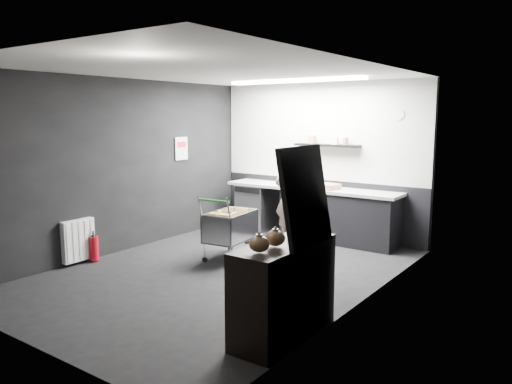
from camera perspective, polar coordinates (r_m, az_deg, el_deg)
The scene contains 22 objects.
floor at distance 6.94m, azimuth -3.85°, elevation -9.13°, with size 5.50×5.50×0.00m, color black.
ceiling at distance 6.63m, azimuth -4.09°, elevation 13.67°, with size 5.50×5.50×0.00m, color silver.
wall_back at distance 8.94m, azimuth 7.31°, elevation 3.69°, with size 5.50×5.50×0.00m, color black.
wall_front at distance 4.87m, azimuth -24.94°, elevation -1.28°, with size 5.50×5.50×0.00m, color black.
wall_left at distance 8.06m, azimuth -15.03°, elevation 2.91°, with size 5.50×5.50×0.00m, color black.
wall_right at distance 5.61m, azimuth 12.03°, elevation 0.57°, with size 5.50×5.50×0.00m, color black.
kitchen_wall_panel at distance 8.89m, azimuth 7.32°, elevation 6.89°, with size 3.95×0.02×1.70m, color silver.
dado_panel at distance 9.03m, azimuth 7.15°, elevation -1.70°, with size 3.95×0.02×1.00m, color black.
floating_shelf at distance 8.71m, azimuth 8.11°, elevation 5.32°, with size 1.20×0.22×0.04m, color black.
wall_clock at distance 8.31m, azimuth 15.96°, elevation 8.57°, with size 0.20×0.20×0.03m, color white.
poster at distance 8.92m, azimuth -8.54°, elevation 4.94°, with size 0.02×0.30×0.40m, color silver.
poster_red_band at distance 8.91m, azimuth -8.52°, elevation 5.38°, with size 0.01×0.22×0.10m, color red.
radiator at distance 7.65m, azimuth -19.66°, elevation -5.22°, with size 0.10×0.50×0.60m, color white.
ceiling_strip at distance 8.14m, azimuth 4.43°, elevation 12.54°, with size 2.40×0.20×0.04m, color white.
prep_counter at distance 8.71m, azimuth 6.96°, elevation -2.37°, with size 3.20×0.61×0.90m.
person at distance 8.40m, azimuth 4.00°, elevation -0.57°, with size 0.56×0.37×1.54m, color beige.
shopping_cart at distance 7.48m, azimuth -2.99°, elevation -4.17°, with size 0.62×0.94×0.96m.
sideboard at distance 4.88m, azimuth 3.52°, elevation -9.69°, with size 0.53×1.24×1.85m.
fire_extinguisher at distance 7.72m, azimuth -18.04°, elevation -6.05°, with size 0.13×0.13×0.44m.
cardboard_box at distance 8.50m, azimuth 7.92°, elevation 0.66°, with size 0.44×0.34×0.09m, color #A07655.
pink_tub at distance 8.95m, azimuth 3.28°, elevation 1.56°, with size 0.22×0.22×0.22m, color beige.
white_container at distance 8.73m, azimuth 5.10°, elevation 1.18°, with size 0.19×0.15×0.17m, color white.
Camera 1 is at (4.20, -5.10, 2.13)m, focal length 35.00 mm.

